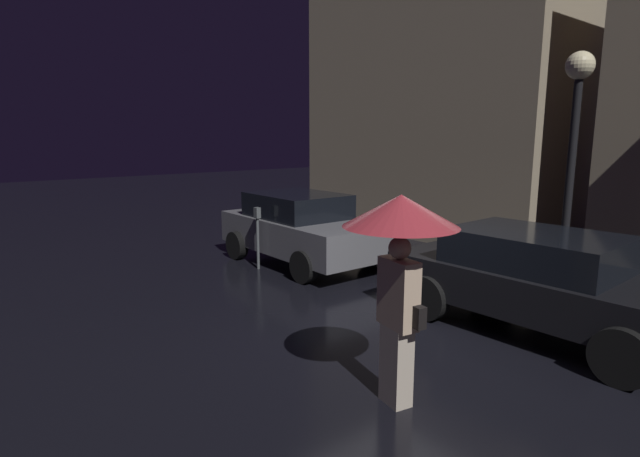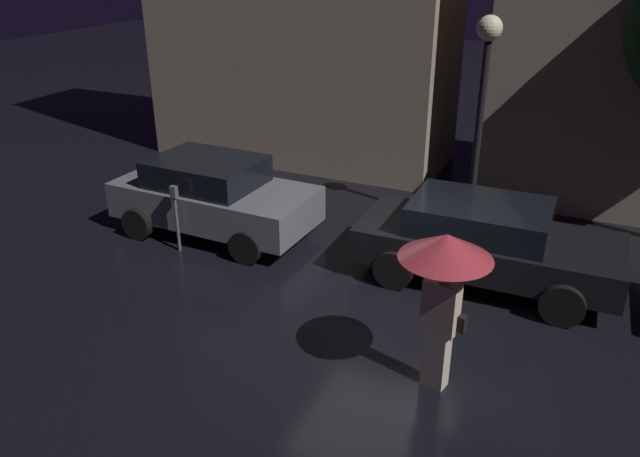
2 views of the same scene
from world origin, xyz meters
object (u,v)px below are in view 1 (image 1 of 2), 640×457
parking_meter (258,231)px  street_lamp_near (575,118)px  pedestrian_with_umbrella (400,239)px  parked_car_grey (301,227)px  parked_car_black (542,279)px

parking_meter → street_lamp_near: bearing=36.0°
street_lamp_near → pedestrian_with_umbrella: bearing=-82.3°
street_lamp_near → parked_car_grey: bearing=-152.1°
parked_car_grey → parking_meter: 1.01m
street_lamp_near → parking_meter: bearing=-144.0°
parked_car_grey → parking_meter: bearing=-96.7°
pedestrian_with_umbrella → street_lamp_near: bearing=-70.2°
parked_car_grey → parked_car_black: (5.20, 0.25, -0.03)m
parked_car_black → street_lamp_near: bearing=107.1°
pedestrian_with_umbrella → street_lamp_near: street_lamp_near is taller
pedestrian_with_umbrella → parked_car_grey: bearing=-16.1°
parked_car_black → pedestrian_with_umbrella: bearing=-90.2°
parked_car_grey → parked_car_black: parked_car_grey is taller
parking_meter → parked_car_black: bearing=13.2°
parked_car_black → street_lamp_near: (-0.68, 2.14, 2.27)m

